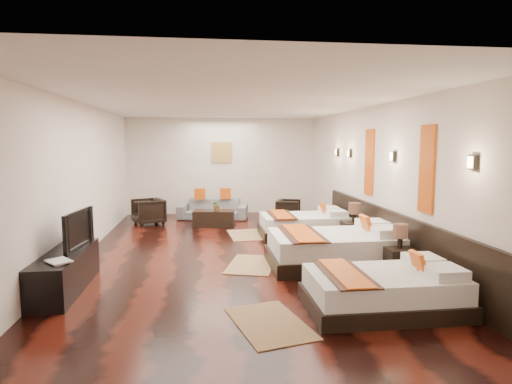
{
  "coord_description": "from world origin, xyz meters",
  "views": [
    {
      "loc": [
        -0.54,
        -7.81,
        2.09
      ],
      "look_at": [
        0.5,
        0.61,
        1.1
      ],
      "focal_mm": 29.88,
      "sensor_mm": 36.0,
      "label": 1
    }
  ],
  "objects": [
    {
      "name": "floor",
      "position": [
        0.0,
        0.0,
        0.0
      ],
      "size": [
        5.5,
        9.5,
        0.01
      ],
      "primitive_type": "cube",
      "color": "black",
      "rests_on": "ground"
    },
    {
      "name": "ceiling",
      "position": [
        0.0,
        0.0,
        2.8
      ],
      "size": [
        5.5,
        9.5,
        0.01
      ],
      "primitive_type": "cube",
      "color": "white",
      "rests_on": "floor"
    },
    {
      "name": "back_wall",
      "position": [
        0.0,
        4.75,
        1.4
      ],
      "size": [
        5.5,
        0.01,
        2.8
      ],
      "primitive_type": "cube",
      "color": "silver",
      "rests_on": "floor"
    },
    {
      "name": "left_wall",
      "position": [
        -2.75,
        0.0,
        1.4
      ],
      "size": [
        0.01,
        9.5,
        2.8
      ],
      "primitive_type": "cube",
      "color": "silver",
      "rests_on": "floor"
    },
    {
      "name": "right_wall",
      "position": [
        2.75,
        0.0,
        1.4
      ],
      "size": [
        0.01,
        9.5,
        2.8
      ],
      "primitive_type": "cube",
      "color": "silver",
      "rests_on": "floor"
    },
    {
      "name": "headboard_panel",
      "position": [
        2.71,
        -0.8,
        0.45
      ],
      "size": [
        0.08,
        6.6,
        0.9
      ],
      "primitive_type": "cube",
      "color": "black",
      "rests_on": "floor"
    },
    {
      "name": "bed_near",
      "position": [
        1.69,
        -2.89,
        0.25
      ],
      "size": [
        1.91,
        1.2,
        0.73
      ],
      "color": "black",
      "rests_on": "floor"
    },
    {
      "name": "bed_mid",
      "position": [
        1.7,
        -0.96,
        0.29
      ],
      "size": [
        2.26,
        1.42,
        0.86
      ],
      "color": "black",
      "rests_on": "floor"
    },
    {
      "name": "bed_far",
      "position": [
        1.69,
        1.38,
        0.25
      ],
      "size": [
        1.94,
        1.22,
        0.74
      ],
      "color": "black",
      "rests_on": "floor"
    },
    {
      "name": "nightstand_a",
      "position": [
        2.44,
        -1.72,
        0.3
      ],
      "size": [
        0.43,
        0.43,
        0.85
      ],
      "color": "black",
      "rests_on": "floor"
    },
    {
      "name": "nightstand_b",
      "position": [
        2.44,
        0.28,
        0.31
      ],
      "size": [
        0.45,
        0.45,
        0.9
      ],
      "color": "black",
      "rests_on": "floor"
    },
    {
      "name": "jute_mat_near",
      "position": [
        0.19,
        -3.14,
        0.01
      ],
      "size": [
        1.01,
        1.34,
        0.01
      ],
      "primitive_type": "cube",
      "rotation": [
        0.0,
        0.0,
        0.24
      ],
      "color": "#93714B",
      "rests_on": "floor"
    },
    {
      "name": "jute_mat_mid",
      "position": [
        0.26,
        -0.74,
        0.01
      ],
      "size": [
        1.06,
        1.36,
        0.01
      ],
      "primitive_type": "cube",
      "rotation": [
        0.0,
        0.0,
        -0.28
      ],
      "color": "#93714B",
      "rests_on": "floor"
    },
    {
      "name": "jute_mat_far",
      "position": [
        0.41,
        1.62,
        0.01
      ],
      "size": [
        0.84,
        1.25,
        0.01
      ],
      "primitive_type": "cube",
      "rotation": [
        0.0,
        0.0,
        0.08
      ],
      "color": "#93714B",
      "rests_on": "floor"
    },
    {
      "name": "tv_console",
      "position": [
        -2.5,
        -1.67,
        0.28
      ],
      "size": [
        0.5,
        1.8,
        0.55
      ],
      "primitive_type": "cube",
      "color": "black",
      "rests_on": "floor"
    },
    {
      "name": "tv",
      "position": [
        -2.45,
        -1.44,
        0.83
      ],
      "size": [
        0.25,
        0.98,
        0.56
      ],
      "primitive_type": "imported",
      "rotation": [
        0.0,
        0.0,
        1.45
      ],
      "color": "black",
      "rests_on": "tv_console"
    },
    {
      "name": "book",
      "position": [
        -2.5,
        -2.28,
        0.57
      ],
      "size": [
        0.41,
        0.42,
        0.03
      ],
      "primitive_type": "imported",
      "rotation": [
        0.0,
        0.0,
        0.7
      ],
      "color": "black",
      "rests_on": "tv_console"
    },
    {
      "name": "figurine",
      "position": [
        -2.5,
        -0.97,
        0.71
      ],
      "size": [
        0.36,
        0.36,
        0.33
      ],
      "primitive_type": "imported",
      "rotation": [
        0.0,
        0.0,
        0.18
      ],
      "color": "brown",
      "rests_on": "tv_console"
    },
    {
      "name": "sofa",
      "position": [
        -0.3,
        3.8,
        0.27
      ],
      "size": [
        1.99,
        1.08,
        0.55
      ],
      "primitive_type": "imported",
      "rotation": [
        0.0,
        0.0,
        -0.19
      ],
      "color": "slate",
      "rests_on": "floor"
    },
    {
      "name": "armchair_left",
      "position": [
        -1.95,
        3.19,
        0.33
      ],
      "size": [
        0.96,
        0.95,
        0.66
      ],
      "primitive_type": "imported",
      "rotation": [
        0.0,
        0.0,
        -1.14
      ],
      "color": "black",
      "rests_on": "floor"
    },
    {
      "name": "armchair_right",
      "position": [
        1.71,
        3.3,
        0.28
      ],
      "size": [
        0.78,
        0.77,
        0.57
      ],
      "primitive_type": "imported",
      "rotation": [
        0.0,
        0.0,
        1.25
      ],
      "color": "black",
      "rests_on": "floor"
    },
    {
      "name": "coffee_table",
      "position": [
        -0.3,
        2.75,
        0.2
      ],
      "size": [
        1.06,
        0.64,
        0.4
      ],
      "primitive_type": "cube",
      "rotation": [
        0.0,
        0.0,
        -0.15
      ],
      "color": "black",
      "rests_on": "floor"
    },
    {
      "name": "table_plant",
      "position": [
        -0.22,
        2.71,
        0.53
      ],
      "size": [
        0.29,
        0.27,
        0.27
      ],
      "primitive_type": "imported",
      "rotation": [
        0.0,
        0.0,
        0.26
      ],
      "color": "#2E6421",
      "rests_on": "coffee_table"
    },
    {
      "name": "orange_panel_a",
      "position": [
        2.73,
        -1.9,
        1.7
      ],
      "size": [
        0.04,
        0.4,
        1.3
      ],
      "primitive_type": "cube",
      "color": "#D86014",
      "rests_on": "right_wall"
    },
    {
      "name": "orange_panel_b",
      "position": [
        2.73,
        0.3,
        1.7
      ],
      "size": [
        0.04,
        0.4,
        1.3
      ],
      "primitive_type": "cube",
      "color": "#D86014",
      "rests_on": "right_wall"
    },
    {
      "name": "sconce_near",
      "position": [
        2.7,
        -3.0,
        1.85
      ],
      "size": [
        0.07,
        0.12,
        0.18
      ],
      "color": "black",
      "rests_on": "right_wall"
    },
    {
      "name": "sconce_mid",
      "position": [
        2.7,
        -0.8,
        1.85
      ],
      "size": [
        0.07,
        0.12,
        0.18
      ],
      "color": "black",
      "rests_on": "right_wall"
    },
    {
      "name": "sconce_far",
      "position": [
        2.7,
        1.4,
        1.85
      ],
      "size": [
        0.07,
        0.12,
        0.18
      ],
      "color": "black",
      "rests_on": "right_wall"
    },
    {
      "name": "sconce_lounge",
      "position": [
        2.7,
        2.3,
        1.85
      ],
      "size": [
        0.07,
        0.12,
        0.18
      ],
      "color": "black",
      "rests_on": "right_wall"
    },
    {
      "name": "gold_artwork",
      "position": [
        0.0,
        4.73,
        1.8
      ],
      "size": [
        0.6,
        0.04,
        0.6
      ],
      "primitive_type": "cube",
      "color": "#AD873F",
      "rests_on": "back_wall"
    }
  ]
}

